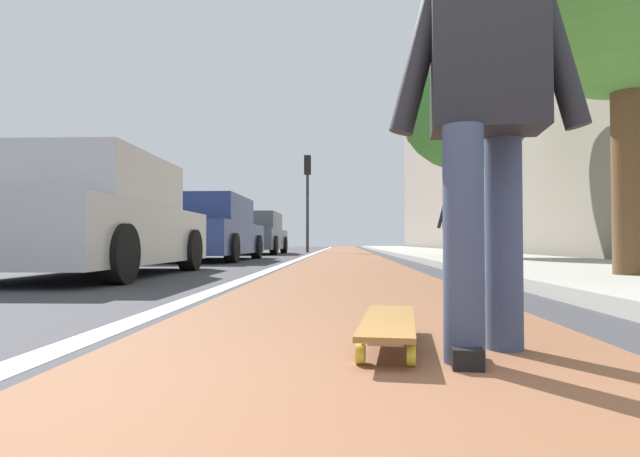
{
  "coord_description": "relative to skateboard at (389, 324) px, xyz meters",
  "views": [
    {
      "loc": [
        -0.65,
        0.06,
        0.42
      ],
      "look_at": [
        11.77,
        0.63,
        0.75
      ],
      "focal_mm": 28.89,
      "sensor_mm": 36.0,
      "label": 1
    }
  ],
  "objects": [
    {
      "name": "ground_plane",
      "position": [
        8.6,
        0.11,
        -0.09
      ],
      "size": [
        80.0,
        80.0,
        0.0
      ],
      "primitive_type": "plane",
      "color": "#38383D"
    },
    {
      "name": "bike_lane_paint",
      "position": [
        22.6,
        0.11,
        -0.09
      ],
      "size": [
        56.0,
        2.03,
        0.0
      ],
      "primitive_type": "cube",
      "color": "brown",
      "rests_on": "ground"
    },
    {
      "name": "lane_stripe_white",
      "position": [
        18.6,
        1.28,
        -0.09
      ],
      "size": [
        52.0,
        0.16,
        0.01
      ],
      "primitive_type": "cube",
      "color": "silver",
      "rests_on": "ground"
    },
    {
      "name": "sidewalk_curb",
      "position": [
        16.6,
        -2.94,
        -0.04
      ],
      "size": [
        52.0,
        3.2,
        0.11
      ],
      "primitive_type": "cube",
      "color": "#9E9B93",
      "rests_on": "ground"
    },
    {
      "name": "building_facade",
      "position": [
        20.6,
        -5.45,
        6.6
      ],
      "size": [
        40.0,
        1.2,
        13.39
      ],
      "primitive_type": "cube",
      "color": "gray",
      "rests_on": "ground"
    },
    {
      "name": "skateboard",
      "position": [
        0.0,
        0.0,
        0.0
      ],
      "size": [
        0.86,
        0.3,
        0.11
      ],
      "color": "yellow",
      "rests_on": "ground"
    },
    {
      "name": "skater_person",
      "position": [
        -0.15,
        -0.35,
        0.84
      ],
      "size": [
        0.44,
        0.72,
        1.64
      ],
      "color": "#384260",
      "rests_on": "ground"
    },
    {
      "name": "parked_car_near",
      "position": [
        4.13,
        3.26,
        0.6
      ],
      "size": [
        4.04,
        1.95,
        1.46
      ],
      "color": "#B7B7BC",
      "rests_on": "ground"
    },
    {
      "name": "parked_car_mid",
      "position": [
        9.63,
        3.31,
        0.6
      ],
      "size": [
        4.58,
        2.03,
        1.46
      ],
      "color": "navy",
      "rests_on": "ground"
    },
    {
      "name": "parked_car_far",
      "position": [
        16.24,
        3.31,
        0.61
      ],
      "size": [
        4.36,
        1.9,
        1.48
      ],
      "color": "#4C5156",
      "rests_on": "ground"
    },
    {
      "name": "traffic_light",
      "position": [
        19.41,
        1.68,
        2.73
      ],
      "size": [
        0.33,
        0.28,
        4.06
      ],
      "color": "#2D2D2D",
      "rests_on": "ground"
    },
    {
      "name": "street_tree_mid",
      "position": [
        9.47,
        -2.54,
        3.4
      ],
      "size": [
        2.99,
        2.99,
        5.0
      ],
      "color": "brown",
      "rests_on": "ground"
    },
    {
      "name": "pedestrian_distant",
      "position": [
        10.16,
        -2.35,
        0.76
      ],
      "size": [
        0.42,
        0.65,
        1.49
      ],
      "color": "#384260",
      "rests_on": "ground"
    }
  ]
}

